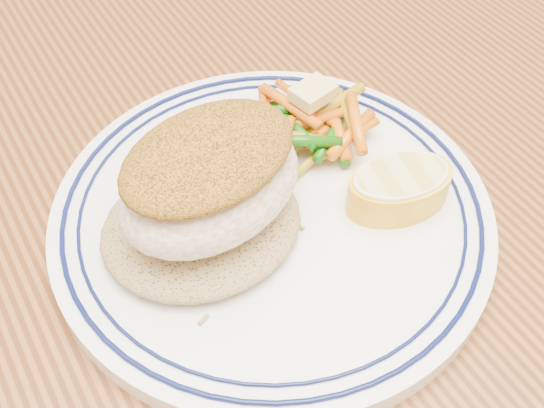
{
  "coord_description": "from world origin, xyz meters",
  "views": [
    {
      "loc": [
        -0.19,
        -0.25,
        1.08
      ],
      "look_at": [
        -0.05,
        -0.02,
        0.77
      ],
      "focal_mm": 45.0,
      "sensor_mm": 36.0,
      "label": 1
    }
  ],
  "objects": [
    {
      "name": "lemon_wedge",
      "position": [
        0.02,
        -0.05,
        0.78
      ],
      "size": [
        0.07,
        0.07,
        0.03
      ],
      "color": "yellow",
      "rests_on": "plate"
    },
    {
      "name": "fish_fillet",
      "position": [
        -0.08,
        -0.01,
        0.81
      ],
      "size": [
        0.13,
        0.1,
        0.06
      ],
      "color": "#F2E1C8",
      "rests_on": "rice_pilaf"
    },
    {
      "name": "butter_pat",
      "position": [
        0.01,
        0.03,
        0.8
      ],
      "size": [
        0.03,
        0.03,
        0.01
      ],
      "primitive_type": "cube",
      "rotation": [
        0.0,
        0.0,
        0.21
      ],
      "color": "#F0D575",
      "rests_on": "vegetable_pile"
    },
    {
      "name": "rice_pilaf",
      "position": [
        -0.09,
        -0.01,
        0.78
      ],
      "size": [
        0.12,
        0.11,
        0.02
      ],
      "primitive_type": "ellipsoid",
      "color": "#9A7C4D",
      "rests_on": "plate"
    },
    {
      "name": "vegetable_pile",
      "position": [
        0.01,
        0.02,
        0.78
      ],
      "size": [
        0.1,
        0.1,
        0.03
      ],
      "color": "#B18D12",
      "rests_on": "plate"
    },
    {
      "name": "plate",
      "position": [
        -0.05,
        -0.02,
        0.76
      ],
      "size": [
        0.27,
        0.27,
        0.02
      ],
      "color": "white",
      "rests_on": "dining_table"
    },
    {
      "name": "dining_table",
      "position": [
        0.0,
        0.0,
        0.65
      ],
      "size": [
        1.5,
        0.9,
        0.75
      ],
      "color": "#522910",
      "rests_on": "ground"
    }
  ]
}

